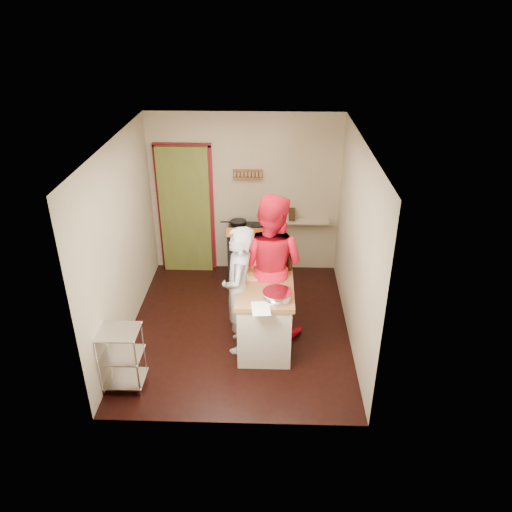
# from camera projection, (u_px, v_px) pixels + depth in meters

# --- Properties ---
(floor) EXTENTS (3.50, 3.50, 0.00)m
(floor) POSITION_uv_depth(u_px,v_px,m) (239.00, 327.00, 6.96)
(floor) COLOR black
(floor) RESTS_ON ground
(back_wall) EXTENTS (3.00, 0.44, 2.60)m
(back_wall) POSITION_uv_depth(u_px,v_px,m) (205.00, 204.00, 8.02)
(back_wall) COLOR tan
(back_wall) RESTS_ON ground
(left_wall) EXTENTS (0.04, 3.50, 2.60)m
(left_wall) POSITION_uv_depth(u_px,v_px,m) (121.00, 242.00, 6.39)
(left_wall) COLOR tan
(left_wall) RESTS_ON ground
(right_wall) EXTENTS (0.04, 3.50, 2.60)m
(right_wall) POSITION_uv_depth(u_px,v_px,m) (356.00, 246.00, 6.31)
(right_wall) COLOR tan
(right_wall) RESTS_ON ground
(ceiling) EXTENTS (3.00, 3.50, 0.02)m
(ceiling) POSITION_uv_depth(u_px,v_px,m) (236.00, 142.00, 5.74)
(ceiling) COLOR white
(ceiling) RESTS_ON back_wall
(stove) EXTENTS (0.60, 0.63, 1.00)m
(stove) POSITION_uv_depth(u_px,v_px,m) (247.00, 252.00, 8.01)
(stove) COLOR black
(stove) RESTS_ON ground
(wire_shelving) EXTENTS (0.48, 0.40, 0.80)m
(wire_shelving) POSITION_uv_depth(u_px,v_px,m) (122.00, 356.00, 5.73)
(wire_shelving) COLOR silver
(wire_shelving) RESTS_ON ground
(island) EXTENTS (0.71, 1.35, 1.22)m
(island) POSITION_uv_depth(u_px,v_px,m) (265.00, 311.00, 6.47)
(island) COLOR beige
(island) RESTS_ON ground
(person_stripe) EXTENTS (0.41, 0.62, 1.71)m
(person_stripe) POSITION_uv_depth(u_px,v_px,m) (239.00, 290.00, 6.20)
(person_stripe) COLOR silver
(person_stripe) RESTS_ON ground
(person_red) EXTENTS (1.17, 1.06, 1.96)m
(person_red) POSITION_uv_depth(u_px,v_px,m) (270.00, 265.00, 6.52)
(person_red) COLOR red
(person_red) RESTS_ON ground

